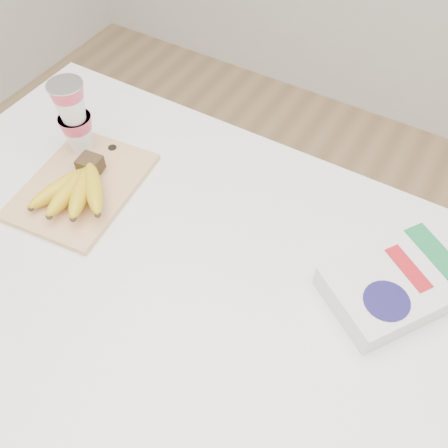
{
  "coord_description": "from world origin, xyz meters",
  "views": [
    {
      "loc": [
        0.32,
        -0.38,
        1.82
      ],
      "look_at": [
        0.01,
        0.14,
        1.05
      ],
      "focal_mm": 40.0,
      "sensor_mm": 36.0,
      "label": 1
    }
  ],
  "objects_px": {
    "cutting_board": "(82,186)",
    "yogurt_stack": "(73,115)",
    "bananas": "(77,187)",
    "table": "(195,386)",
    "cereal_box": "(394,285)"
  },
  "relations": [
    {
      "from": "table",
      "to": "cereal_box",
      "type": "bearing_deg",
      "value": 28.97
    },
    {
      "from": "cutting_board",
      "to": "yogurt_stack",
      "type": "distance_m",
      "value": 0.15
    },
    {
      "from": "yogurt_stack",
      "to": "cutting_board",
      "type": "bearing_deg",
      "value": -51.07
    },
    {
      "from": "bananas",
      "to": "cutting_board",
      "type": "bearing_deg",
      "value": 126.56
    },
    {
      "from": "table",
      "to": "yogurt_stack",
      "type": "relative_size",
      "value": 7.61
    },
    {
      "from": "yogurt_stack",
      "to": "bananas",
      "type": "bearing_deg",
      "value": -51.62
    },
    {
      "from": "bananas",
      "to": "yogurt_stack",
      "type": "xyz_separation_m",
      "value": [
        -0.09,
        0.12,
        0.07
      ]
    },
    {
      "from": "cereal_box",
      "to": "bananas",
      "type": "bearing_deg",
      "value": -135.71
    },
    {
      "from": "cutting_board",
      "to": "yogurt_stack",
      "type": "height_order",
      "value": "yogurt_stack"
    },
    {
      "from": "cutting_board",
      "to": "cereal_box",
      "type": "xyz_separation_m",
      "value": [
        0.67,
        0.09,
        0.02
      ]
    },
    {
      "from": "yogurt_stack",
      "to": "cereal_box",
      "type": "relative_size",
      "value": 0.61
    },
    {
      "from": "table",
      "to": "cereal_box",
      "type": "relative_size",
      "value": 4.65
    },
    {
      "from": "table",
      "to": "yogurt_stack",
      "type": "height_order",
      "value": "yogurt_stack"
    },
    {
      "from": "cereal_box",
      "to": "table",
      "type": "bearing_deg",
      "value": -117.1
    },
    {
      "from": "table",
      "to": "cutting_board",
      "type": "bearing_deg",
      "value": 163.31
    }
  ]
}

